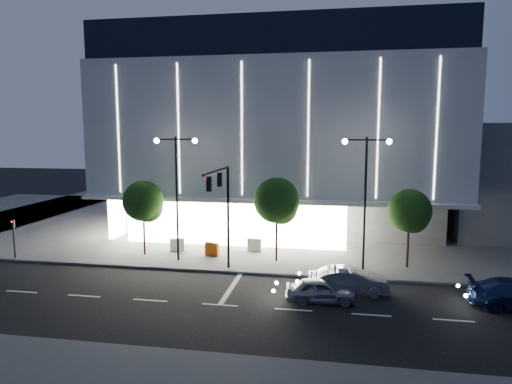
{
  "coord_description": "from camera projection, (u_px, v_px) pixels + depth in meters",
  "views": [
    {
      "loc": [
        7.98,
        -24.52,
        9.37
      ],
      "look_at": [
        2.41,
        7.62,
        5.0
      ],
      "focal_mm": 32.0,
      "sensor_mm": 36.0,
      "label": 1
    }
  ],
  "objects": [
    {
      "name": "ground",
      "position": [
        193.0,
        293.0,
        26.54
      ],
      "size": [
        160.0,
        160.0,
        0.0
      ],
      "primitive_type": "plane",
      "color": "black",
      "rests_on": "ground"
    },
    {
      "name": "sidewalk_museum",
      "position": [
        306.0,
        218.0,
        49.12
      ],
      "size": [
        70.0,
        40.0,
        0.15
      ],
      "primitive_type": "cube",
      "color": "#474747",
      "rests_on": "ground"
    },
    {
      "name": "museum",
      "position": [
        286.0,
        132.0,
        46.59
      ],
      "size": [
        30.0,
        25.8,
        18.0
      ],
      "color": "#4C4C51",
      "rests_on": "ground"
    },
    {
      "name": "traffic_mast",
      "position": [
        223.0,
        200.0,
        28.96
      ],
      "size": [
        0.33,
        5.89,
        7.07
      ],
      "color": "black",
      "rests_on": "ground"
    },
    {
      "name": "street_lamp_west",
      "position": [
        177.0,
        180.0,
        32.12
      ],
      "size": [
        3.16,
        0.36,
        9.0
      ],
      "color": "black",
      "rests_on": "ground"
    },
    {
      "name": "street_lamp_east",
      "position": [
        366.0,
        183.0,
        29.92
      ],
      "size": [
        3.16,
        0.36,
        9.0
      ],
      "color": "black",
      "rests_on": "ground"
    },
    {
      "name": "ped_signal_far",
      "position": [
        14.0,
        234.0,
        33.22
      ],
      "size": [
        0.22,
        0.24,
        3.0
      ],
      "color": "black",
      "rests_on": "ground"
    },
    {
      "name": "tree_left",
      "position": [
        144.0,
        203.0,
        33.87
      ],
      "size": [
        3.02,
        3.02,
        5.72
      ],
      "color": "black",
      "rests_on": "ground"
    },
    {
      "name": "tree_mid",
      "position": [
        277.0,
        203.0,
        32.14
      ],
      "size": [
        3.25,
        3.25,
        6.15
      ],
      "color": "black",
      "rests_on": "ground"
    },
    {
      "name": "tree_right",
      "position": [
        410.0,
        213.0,
        30.68
      ],
      "size": [
        2.91,
        2.91,
        5.51
      ],
      "color": "black",
      "rests_on": "ground"
    },
    {
      "name": "car_lead",
      "position": [
        321.0,
        290.0,
        25.07
      ],
      "size": [
        4.03,
        1.98,
        1.32
      ],
      "primitive_type": "imported",
      "rotation": [
        0.0,
        0.0,
        1.68
      ],
      "color": "#929499",
      "rests_on": "ground"
    },
    {
      "name": "car_second",
      "position": [
        349.0,
        281.0,
        26.34
      ],
      "size": [
        4.78,
        2.15,
        1.52
      ],
      "primitive_type": "imported",
      "rotation": [
        0.0,
        0.0,
        1.69
      ],
      "color": "#929499",
      "rests_on": "ground"
    },
    {
      "name": "barrier_b",
      "position": [
        177.0,
        245.0,
        35.22
      ],
      "size": [
        1.11,
        0.65,
        1.0
      ],
      "primitive_type": "cube",
      "rotation": [
        0.0,
        0.0,
        0.39
      ],
      "color": "white",
      "rests_on": "sidewalk_museum"
    },
    {
      "name": "barrier_c",
      "position": [
        212.0,
        249.0,
        33.86
      ],
      "size": [
        1.12,
        0.59,
        1.0
      ],
      "primitive_type": "cube",
      "rotation": [
        0.0,
        0.0,
        -0.33
      ],
      "color": "#C6510B",
      "rests_on": "sidewalk_museum"
    },
    {
      "name": "barrier_d",
      "position": [
        254.0,
        245.0,
        35.18
      ],
      "size": [
        1.12,
        0.36,
        1.0
      ],
      "primitive_type": "cube",
      "rotation": [
        0.0,
        0.0,
        -0.1
      ],
      "color": "silver",
      "rests_on": "sidewalk_museum"
    }
  ]
}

